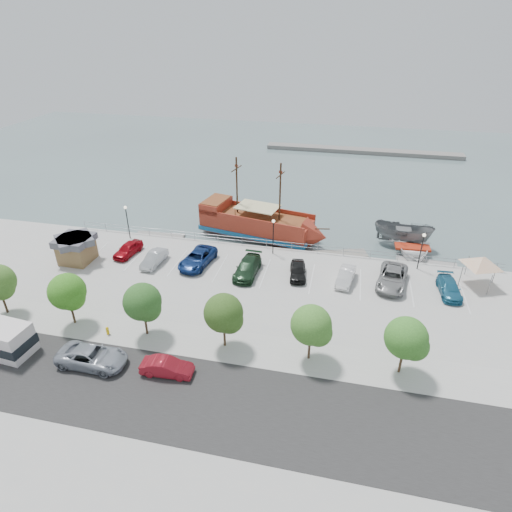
# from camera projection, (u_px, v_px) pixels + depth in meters

# --- Properties ---
(ground) EXTENTS (160.00, 160.00, 0.00)m
(ground) POSITION_uv_depth(u_px,v_px,m) (261.00, 291.00, 44.57)
(ground) COLOR #526265
(land_slab) EXTENTS (100.00, 58.00, 1.20)m
(land_slab) POSITION_uv_depth(u_px,v_px,m) (191.00, 472.00, 26.52)
(land_slab) COLOR #A7A6A5
(land_slab) RESTS_ON ground
(street) EXTENTS (100.00, 8.00, 0.04)m
(street) POSITION_uv_depth(u_px,v_px,m) (215.00, 403.00, 30.47)
(street) COLOR #262525
(street) RESTS_ON land_slab
(sidewalk) EXTENTS (100.00, 4.00, 0.05)m
(sidewalk) POSITION_uv_depth(u_px,v_px,m) (236.00, 347.00, 35.57)
(sidewalk) COLOR #A7A7A5
(sidewalk) RESTS_ON land_slab
(seawall_railing) EXTENTS (50.00, 0.06, 1.00)m
(seawall_railing) POSITION_uv_depth(u_px,v_px,m) (275.00, 244.00, 50.45)
(seawall_railing) COLOR gray
(seawall_railing) RESTS_ON land_slab
(far_shore) EXTENTS (40.00, 3.00, 0.80)m
(far_shore) POSITION_uv_depth(u_px,v_px,m) (362.00, 151.00, 89.24)
(far_shore) COLOR slate
(far_shore) RESTS_ON ground
(pirate_ship) EXTENTS (17.11, 7.75, 10.61)m
(pirate_ship) POSITION_uv_depth(u_px,v_px,m) (265.00, 226.00, 54.31)
(pirate_ship) COLOR maroon
(pirate_ship) RESTS_ON ground
(patrol_boat) EXTENTS (7.46, 3.94, 2.74)m
(patrol_boat) POSITION_uv_depth(u_px,v_px,m) (403.00, 235.00, 52.84)
(patrol_boat) COLOR slate
(patrol_boat) RESTS_ON ground
(speedboat) EXTENTS (5.45, 7.39, 1.48)m
(speedboat) POSITION_uv_depth(u_px,v_px,m) (412.00, 250.00, 50.91)
(speedboat) COLOR white
(speedboat) RESTS_ON ground
(dock_west) EXTENTS (6.45, 2.35, 0.36)m
(dock_west) POSITION_uv_depth(u_px,v_px,m) (160.00, 236.00, 55.20)
(dock_west) COLOR gray
(dock_west) RESTS_ON ground
(dock_mid) EXTENTS (7.17, 3.95, 0.39)m
(dock_mid) POSITION_uv_depth(u_px,v_px,m) (338.00, 255.00, 50.89)
(dock_mid) COLOR gray
(dock_mid) RESTS_ON ground
(dock_east) EXTENTS (6.73, 2.20, 0.38)m
(dock_east) POSITION_uv_depth(u_px,v_px,m) (426.00, 264.00, 49.00)
(dock_east) COLOR gray
(dock_east) RESTS_ON ground
(shed) EXTENTS (3.64, 3.64, 2.96)m
(shed) POSITION_uv_depth(u_px,v_px,m) (76.00, 248.00, 47.34)
(shed) COLOR brown
(shed) RESTS_ON land_slab
(canopy_tent) EXTENTS (5.72, 5.72, 3.62)m
(canopy_tent) POSITION_uv_depth(u_px,v_px,m) (483.00, 257.00, 42.39)
(canopy_tent) COLOR slate
(canopy_tent) RESTS_ON land_slab
(street_van) EXTENTS (5.54, 2.57, 1.54)m
(street_van) POSITION_uv_depth(u_px,v_px,m) (92.00, 357.00, 33.48)
(street_van) COLOR #9096A3
(street_van) RESTS_ON street
(street_sedan) EXTENTS (4.13, 1.65, 1.33)m
(street_sedan) POSITION_uv_depth(u_px,v_px,m) (167.00, 367.00, 32.63)
(street_sedan) COLOR maroon
(street_sedan) RESTS_ON street
(fire_hydrant) EXTENTS (0.27, 0.27, 0.78)m
(fire_hydrant) POSITION_uv_depth(u_px,v_px,m) (107.00, 330.00, 36.82)
(fire_hydrant) COLOR #E7B60B
(fire_hydrant) RESTS_ON sidewalk
(lamp_post_left) EXTENTS (0.36, 0.36, 4.28)m
(lamp_post_left) POSITION_uv_depth(u_px,v_px,m) (127.00, 216.00, 51.56)
(lamp_post_left) COLOR black
(lamp_post_left) RESTS_ON land_slab
(lamp_post_mid) EXTENTS (0.36, 0.36, 4.28)m
(lamp_post_mid) POSITION_uv_depth(u_px,v_px,m) (273.00, 231.00, 48.16)
(lamp_post_mid) COLOR black
(lamp_post_mid) RESTS_ON land_slab
(lamp_post_right) EXTENTS (0.36, 0.36, 4.28)m
(lamp_post_right) POSITION_uv_depth(u_px,v_px,m) (422.00, 245.00, 45.13)
(lamp_post_right) COLOR black
(lamp_post_right) RESTS_ON land_slab
(tree_b) EXTENTS (3.30, 3.20, 5.00)m
(tree_b) POSITION_uv_depth(u_px,v_px,m) (68.00, 293.00, 36.70)
(tree_b) COLOR #473321
(tree_b) RESTS_ON sidewalk
(tree_c) EXTENTS (3.30, 3.20, 5.00)m
(tree_c) POSITION_uv_depth(u_px,v_px,m) (144.00, 303.00, 35.37)
(tree_c) COLOR #473321
(tree_c) RESTS_ON sidewalk
(tree_d) EXTENTS (3.30, 3.20, 5.00)m
(tree_d) POSITION_uv_depth(u_px,v_px,m) (225.00, 315.00, 34.05)
(tree_d) COLOR #473321
(tree_d) RESTS_ON sidewalk
(tree_e) EXTENTS (3.30, 3.20, 5.00)m
(tree_e) POSITION_uv_depth(u_px,v_px,m) (313.00, 327.00, 32.73)
(tree_e) COLOR #473321
(tree_e) RESTS_ON sidewalk
(tree_f) EXTENTS (3.30, 3.20, 5.00)m
(tree_f) POSITION_uv_depth(u_px,v_px,m) (408.00, 340.00, 31.41)
(tree_f) COLOR #473321
(tree_f) RESTS_ON sidewalk
(parked_car_a) EXTENTS (2.34, 4.41, 1.43)m
(parked_car_a) POSITION_uv_depth(u_px,v_px,m) (128.00, 249.00, 49.01)
(parked_car_a) COLOR #960610
(parked_car_a) RESTS_ON land_slab
(parked_car_b) EXTENTS (1.76, 4.29, 1.38)m
(parked_car_b) POSITION_uv_depth(u_px,v_px,m) (154.00, 259.00, 47.14)
(parked_car_b) COLOR #A5A8AD
(parked_car_b) RESTS_ON land_slab
(parked_car_c) EXTENTS (3.40, 5.96, 1.57)m
(parked_car_c) POSITION_uv_depth(u_px,v_px,m) (198.00, 258.00, 47.00)
(parked_car_c) COLOR navy
(parked_car_c) RESTS_ON land_slab
(parked_car_d) EXTENTS (2.39, 5.47, 1.57)m
(parked_car_d) POSITION_uv_depth(u_px,v_px,m) (248.00, 268.00, 45.27)
(parked_car_d) COLOR #18331E
(parked_car_d) RESTS_ON land_slab
(parked_car_e) EXTENTS (2.20, 4.32, 1.41)m
(parked_car_e) POSITION_uv_depth(u_px,v_px,m) (298.00, 271.00, 44.90)
(parked_car_e) COLOR black
(parked_car_e) RESTS_ON land_slab
(parked_car_f) EXTENTS (2.10, 4.39, 1.39)m
(parked_car_f) POSITION_uv_depth(u_px,v_px,m) (346.00, 276.00, 43.94)
(parked_car_f) COLOR white
(parked_car_f) RESTS_ON land_slab
(parked_car_g) EXTENTS (3.68, 6.29, 1.64)m
(parked_car_g) POSITION_uv_depth(u_px,v_px,m) (392.00, 278.00, 43.47)
(parked_car_g) COLOR gray
(parked_car_g) RESTS_ON land_slab
(parked_car_h) EXTENTS (2.17, 4.68, 1.32)m
(parked_car_h) POSITION_uv_depth(u_px,v_px,m) (449.00, 288.00, 42.12)
(parked_car_h) COLOR #206385
(parked_car_h) RESTS_ON land_slab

